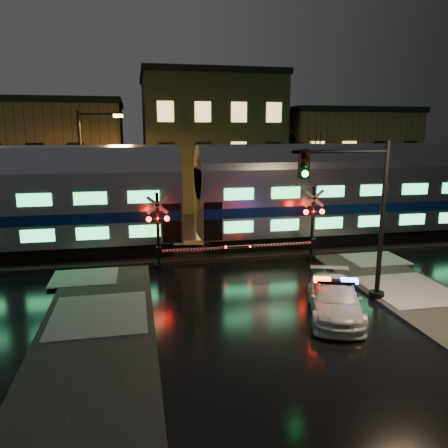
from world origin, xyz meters
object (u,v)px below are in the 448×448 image
at_px(crossing_signal_right, 306,231).
at_px(traffic_light, 359,219).
at_px(police_car, 335,299).
at_px(streetlight, 86,168).
at_px(crossing_signal_left, 166,239).

xyz_separation_m(crossing_signal_right, traffic_light, (-0.16, -5.75, 1.82)).
relative_size(police_car, crossing_signal_right, 0.87).
distance_m(police_car, crossing_signal_right, 7.15).
bearing_deg(streetlight, crossing_signal_right, -29.74).
relative_size(crossing_signal_left, streetlight, 0.69).
bearing_deg(crossing_signal_left, police_car, -49.74).
height_order(police_car, crossing_signal_left, crossing_signal_left).
distance_m(police_car, traffic_light, 3.36).
height_order(crossing_signal_left, streetlight, streetlight).
distance_m(traffic_light, streetlight, 17.03).
relative_size(crossing_signal_left, traffic_light, 0.85).
bearing_deg(crossing_signal_right, crossing_signal_left, -179.98).
bearing_deg(crossing_signal_left, crossing_signal_right, 0.02).
bearing_deg(crossing_signal_right, police_car, -103.06).
distance_m(crossing_signal_left, streetlight, 8.51).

